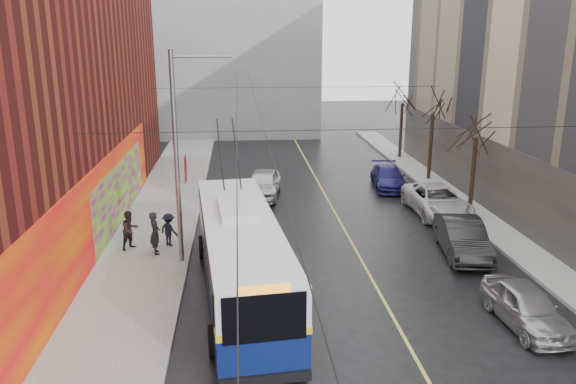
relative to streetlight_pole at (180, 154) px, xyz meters
name	(u,v)px	position (x,y,z in m)	size (l,w,h in m)	color
sidewalk_left	(149,246)	(-1.86, 2.00, -4.77)	(4.00, 60.00, 0.15)	gray
sidewalk_right	(502,235)	(15.14, 2.00, -4.77)	(2.00, 60.00, 0.15)	gray
lane_line	(343,228)	(7.64, 4.00, -4.84)	(0.12, 50.00, 0.01)	#BFB74C
building_far	(213,40)	(0.14, 34.99, 4.17)	(20.50, 12.10, 18.00)	gray
streetlight_pole	(180,154)	(0.00, 0.00, 0.00)	(2.65, 0.60, 9.00)	slate
catenary_wires	(262,104)	(3.60, 4.77, 1.40)	(18.00, 60.00, 0.22)	black
tree_near	(478,123)	(15.14, 6.00, 0.13)	(3.20, 3.20, 6.40)	black
tree_mid	(434,103)	(15.14, 13.00, 0.41)	(3.20, 3.20, 6.68)	black
tree_far	(403,93)	(15.14, 20.00, 0.30)	(3.20, 3.20, 6.57)	black
pigeons_flying	(289,105)	(4.43, -0.47, 2.00)	(1.89, 2.39, 1.64)	slate
trolleybus	(241,255)	(2.39, -3.24, -3.22)	(3.82, 12.49, 5.84)	#0A174E
parked_car_a	(526,306)	(11.94, -6.42, -4.14)	(1.66, 4.12, 1.40)	#AFAFB4
parked_car_b	(462,238)	(12.26, -0.04, -4.04)	(1.70, 4.89, 1.61)	black
parked_car_c	(437,201)	(13.14, 5.73, -4.06)	(2.61, 5.66, 1.57)	silver
parked_car_d	(388,177)	(11.94, 11.42, -4.16)	(1.92, 4.72, 1.37)	navy
following_car	(263,184)	(3.81, 10.06, -4.03)	(1.93, 4.79, 1.63)	silver
pedestrian_a	(155,233)	(-1.37, 0.93, -3.73)	(0.70, 0.46, 1.93)	black
pedestrian_b	(130,230)	(-2.58, 1.63, -3.81)	(0.86, 0.67, 1.78)	black
pedestrian_c	(169,230)	(-0.88, 1.87, -3.93)	(0.99, 0.57, 1.54)	black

